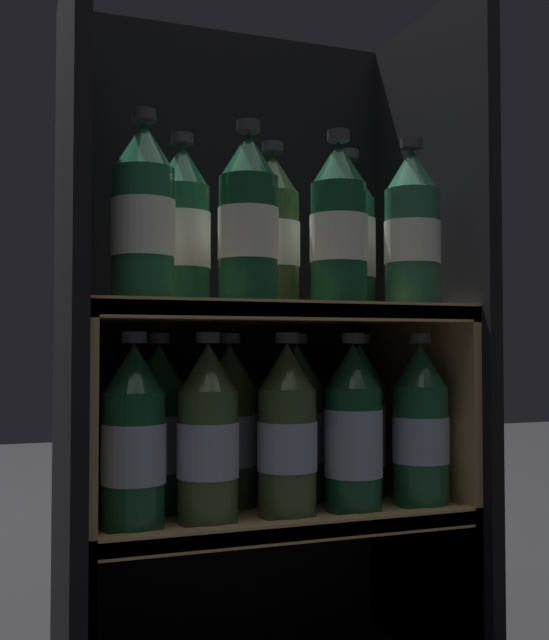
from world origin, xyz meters
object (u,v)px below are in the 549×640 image
(bottle_upper_front_2, at_px, (339,227))
(bottle_lower_back_0, at_px, (158,431))
(bottle_lower_back_3, at_px, (360,424))
(bottle_lower_back_2, at_px, (297,426))
(bottle_lower_front_0, at_px, (134,440))
(bottle_lower_front_1, at_px, (208,437))
(bottle_lower_back_1, at_px, (229,428))
(bottle_lower_front_2, at_px, (287,434))
(bottle_lower_front_3, at_px, (353,432))
(bottle_lower_front_4, at_px, (421,428))
(bottle_upper_back_2, at_px, (349,239))
(bottle_upper_back_0, at_px, (182,230))
(bottle_upper_front_1, at_px, (248,222))
(bottle_upper_front_0, at_px, (143,216))
(bottle_upper_back_1, at_px, (273,234))
(bottle_upper_front_3, at_px, (412,232))

(bottle_upper_front_2, bearing_deg, bottle_lower_back_0, 159.20)
(bottle_lower_back_3, bearing_deg, bottle_lower_back_2, -180.00)
(bottle_lower_front_0, relative_size, bottle_lower_front_1, 1.00)
(bottle_lower_front_0, bearing_deg, bottle_lower_back_2, 19.32)
(bottle_upper_front_2, distance_m, bottle_lower_back_1, 0.32)
(bottle_upper_front_2, xyz_separation_m, bottle_lower_front_2, (-0.08, 0.00, -0.28))
(bottle_lower_front_3, height_order, bottle_lower_front_4, same)
(bottle_upper_front_2, distance_m, bottle_lower_front_4, 0.30)
(bottle_upper_back_2, distance_m, bottle_lower_front_0, 0.44)
(bottle_lower_front_2, relative_size, bottle_lower_front_3, 1.00)
(bottle_upper_back_0, height_order, bottle_lower_front_4, bottle_upper_back_0)
(bottle_lower_back_0, bearing_deg, bottle_upper_front_1, -41.06)
(bottle_lower_front_2, relative_size, bottle_lower_back_1, 1.00)
(bottle_upper_front_1, xyz_separation_m, bottle_lower_back_2, (0.10, 0.09, -0.28))
(bottle_lower_front_3, bearing_deg, bottle_upper_front_0, -180.00)
(bottle_lower_back_3, bearing_deg, bottle_upper_front_0, -165.59)
(bottle_lower_front_4, height_order, bottle_lower_back_1, same)
(bottle_upper_back_2, relative_size, bottle_lower_back_0, 1.00)
(bottle_upper_front_2, relative_size, bottle_lower_front_0, 1.00)
(bottle_upper_back_2, bearing_deg, bottle_lower_front_1, -160.00)
(bottle_upper_front_2, distance_m, bottle_lower_back_2, 0.29)
(bottle_lower_front_0, relative_size, bottle_lower_front_2, 1.00)
(bottle_lower_front_1, bearing_deg, bottle_lower_front_0, 180.00)
(bottle_lower_front_4, bearing_deg, bottle_lower_front_0, 180.00)
(bottle_lower_front_2, height_order, bottle_lower_back_3, same)
(bottle_upper_back_0, relative_size, bottle_lower_front_2, 1.00)
(bottle_upper_front_0, bearing_deg, bottle_lower_front_2, 0.00)
(bottle_upper_front_0, height_order, bottle_lower_front_2, bottle_upper_front_0)
(bottle_lower_front_2, bearing_deg, bottle_upper_back_1, 82.54)
(bottle_lower_front_0, distance_m, bottle_lower_front_4, 0.40)
(bottle_upper_front_3, height_order, bottle_lower_front_2, bottle_upper_front_3)
(bottle_lower_front_2, bearing_deg, bottle_upper_back_2, 33.25)
(bottle_lower_front_4, bearing_deg, bottle_lower_front_1, 180.00)
(bottle_lower_back_0, bearing_deg, bottle_lower_back_2, -0.00)
(bottle_upper_front_0, xyz_separation_m, bottle_lower_back_1, (0.14, 0.09, -0.27))
(bottle_upper_back_0, relative_size, bottle_lower_front_1, 1.00)
(bottle_upper_back_1, height_order, bottle_lower_back_1, bottle_upper_back_1)
(bottle_upper_back_1, xyz_separation_m, bottle_lower_back_2, (0.04, 0.00, -0.28))
(bottle_upper_back_0, xyz_separation_m, bottle_lower_front_2, (0.12, -0.09, -0.27))
(bottle_upper_front_2, bearing_deg, bottle_upper_back_0, 156.21)
(bottle_lower_front_1, bearing_deg, bottle_upper_front_1, 0.00)
(bottle_lower_front_0, height_order, bottle_lower_back_3, same)
(bottle_upper_back_0, xyz_separation_m, bottle_lower_front_3, (0.22, -0.09, -0.28))
(bottle_upper_back_0, relative_size, bottle_lower_front_0, 1.00)
(bottle_upper_front_0, xyz_separation_m, bottle_lower_front_2, (0.19, 0.00, -0.27))
(bottle_upper_front_1, distance_m, bottle_lower_back_2, 0.31)
(bottle_upper_front_3, bearing_deg, bottle_lower_back_3, 114.95)
(bottle_upper_front_1, xyz_separation_m, bottle_upper_back_2, (0.19, 0.09, -0.00))
(bottle_upper_back_2, bearing_deg, bottle_lower_front_3, -112.42)
(bottle_upper_back_0, distance_m, bottle_lower_front_3, 0.36)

